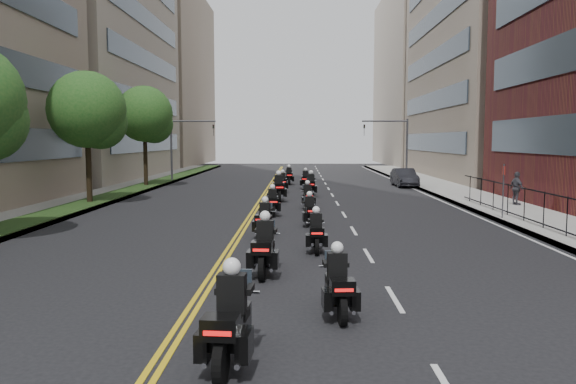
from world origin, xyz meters
The scene contains 25 objects.
sidewalk_right centered at (12.00, 25.00, 0.07)m, with size 4.00×90.00×0.15m, color gray.
sidewalk_left centered at (-12.00, 25.00, 0.07)m, with size 4.00×90.00×0.15m, color gray.
grass_strip centered at (-11.20, 25.00, 0.17)m, with size 2.00×90.00×0.04m, color #1A3613.
building_right_tan centered at (21.48, 48.00, 15.00)m, with size 15.11×28.00×30.00m.
building_right_far centered at (21.50, 78.00, 13.00)m, with size 15.00×28.00×26.00m, color #A49684.
building_left_mid centered at (-21.98, 48.00, 17.00)m, with size 16.11×28.00×34.00m.
building_left_far centered at (-22.00, 78.00, 13.00)m, with size 16.00×28.00×26.00m, color gray.
street_trees centered at (-11.05, 18.61, 5.13)m, with size 4.40×38.40×7.98m.
traffic_signal_right centered at (9.54, 42.00, 3.70)m, with size 4.09×0.20×5.60m.
traffic_signal_left centered at (-9.54, 42.00, 3.70)m, with size 4.09×0.20×5.60m.
motorcycle_0 centered at (-0.21, 1.02, 0.71)m, with size 0.64×2.45×1.80m.
motorcycle_1 centered at (1.76, 3.74, 0.63)m, with size 0.56×2.16×1.59m.
motorcycle_2 centered at (-0.03, 7.37, 0.71)m, with size 0.57×2.42×1.79m.
motorcycle_3 centered at (1.51, 10.64, 0.60)m, with size 0.48×2.07×1.53m.
motorcycle_4 centered at (-0.41, 13.57, 0.62)m, with size 0.61×2.11×1.56m.
motorcycle_5 centered at (1.41, 16.30, 0.60)m, with size 0.58×2.07×1.52m.
motorcycle_6 centered at (-0.38, 19.63, 0.61)m, with size 0.59×2.11×1.55m.
motorcycle_7 centered at (1.41, 22.58, 0.61)m, with size 0.58×2.10×1.55m.
motorcycle_8 centered at (-0.31, 26.12, 0.74)m, with size 0.69×2.55×1.88m.
motorcycle_9 centered at (1.73, 29.13, 0.69)m, with size 0.55×2.36×1.74m.
motorcycle_10 centered at (-0.25, 32.24, 0.63)m, with size 0.55×2.18×1.60m.
motorcycle_11 centered at (1.42, 35.12, 0.63)m, with size 0.57×2.17×1.60m.
motorcycle_12 centered at (0.09, 39.04, 0.66)m, with size 0.57×2.27×1.67m.
parked_sedan centered at (9.40, 37.06, 0.73)m, with size 1.55×4.43×1.46m, color black.
pedestrian_c centered at (13.01, 23.17, 1.07)m, with size 1.08×0.45×1.85m, color #44434B.
Camera 1 is at (0.93, -8.06, 3.78)m, focal length 35.00 mm.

